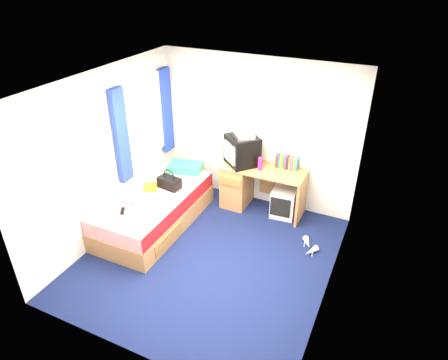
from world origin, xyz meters
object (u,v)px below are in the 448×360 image
at_px(storage_cube, 284,202).
at_px(pink_water_bottle, 260,164).
at_px(pillow, 185,167).
at_px(handbag, 169,182).
at_px(white_heels, 309,247).
at_px(aerosol_can, 259,159).
at_px(water_bottle, 129,201).
at_px(towel, 150,202).
at_px(vcr, 243,134).
at_px(desk, 247,184).
at_px(remote_control, 123,211).
at_px(crt_tv, 242,150).
at_px(bed, 154,209).
at_px(picture_frame, 294,165).
at_px(colour_swatch_fan, 131,218).
at_px(magazine, 151,187).

distance_m(storage_cube, pink_water_bottle, 0.74).
xyz_separation_m(pillow, handbag, (0.07, -0.59, 0.03)).
height_order(pillow, pink_water_bottle, pink_water_bottle).
height_order(storage_cube, white_heels, storage_cube).
distance_m(pillow, aerosol_can, 1.23).
bearing_deg(pillow, water_bottle, -100.62).
bearing_deg(towel, white_heels, 17.48).
xyz_separation_m(vcr, aerosol_can, (0.26, 0.08, -0.41)).
bearing_deg(towel, desk, 55.86).
bearing_deg(vcr, desk, 46.26).
relative_size(remote_control, white_heels, 0.40).
height_order(pink_water_bottle, white_heels, pink_water_bottle).
bearing_deg(towel, crt_tv, 59.02).
distance_m(vcr, aerosol_can, 0.49).
bearing_deg(remote_control, bed, 46.71).
height_order(pillow, aerosol_can, aerosol_can).
height_order(picture_frame, colour_swatch_fan, picture_frame).
height_order(crt_tv, picture_frame, crt_tv).
relative_size(bed, white_heels, 5.04).
relative_size(aerosol_can, remote_control, 1.21).
bearing_deg(pillow, desk, 13.56).
bearing_deg(pillow, handbag, -83.69).
height_order(pillow, storage_cube, pillow).
bearing_deg(white_heels, handbag, -176.31).
relative_size(water_bottle, white_heels, 0.50).
bearing_deg(water_bottle, vcr, 52.29).
relative_size(colour_swatch_fan, remote_control, 1.38).
relative_size(pink_water_bottle, handbag, 0.54).
distance_m(crt_tv, white_heels, 1.78).
xyz_separation_m(pink_water_bottle, colour_swatch_fan, (-1.21, -1.67, -0.30)).
distance_m(pillow, magazine, 0.74).
height_order(bed, colour_swatch_fan, colour_swatch_fan).
bearing_deg(aerosol_can, crt_tv, -162.71).
bearing_deg(desk, crt_tv, 179.79).
xyz_separation_m(towel, remote_control, (-0.25, -0.29, -0.04)).
height_order(desk, crt_tv, crt_tv).
xyz_separation_m(picture_frame, aerosol_can, (-0.54, -0.08, 0.03)).
xyz_separation_m(bed, picture_frame, (1.76, 1.26, 0.55)).
relative_size(desk, vcr, 3.37).
distance_m(crt_tv, remote_control, 2.03).
distance_m(storage_cube, handbag, 1.82).
relative_size(handbag, towel, 1.24).
height_order(handbag, water_bottle, handbag).
xyz_separation_m(water_bottle, remote_control, (0.05, -0.21, -0.03)).
height_order(bed, storage_cube, bed).
bearing_deg(pillow, towel, -86.25).
height_order(desk, aerosol_can, aerosol_can).
height_order(magazine, white_heels, magazine).
distance_m(bed, desk, 1.54).
height_order(picture_frame, magazine, picture_frame).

